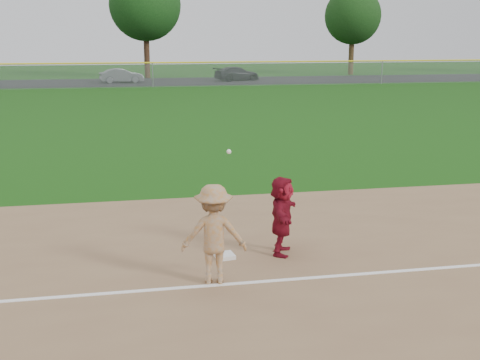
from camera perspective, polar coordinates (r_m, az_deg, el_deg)
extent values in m
plane|color=#164A0E|center=(11.37, 1.42, -8.14)|extent=(160.00, 160.00, 0.00)
cube|color=white|center=(10.64, 2.34, -9.58)|extent=(60.00, 0.10, 0.01)
cube|color=black|center=(56.52, -8.53, 9.19)|extent=(120.00, 10.00, 0.01)
cube|color=white|center=(11.69, -1.46, -7.20)|extent=(0.39, 0.39, 0.08)
imported|color=maroon|center=(11.72, 4.00, -3.37)|extent=(0.91, 1.51, 1.56)
imported|color=#54565C|center=(55.81, -11.18, 9.68)|extent=(4.02, 1.98, 1.27)
imported|color=black|center=(57.60, -0.30, 10.05)|extent=(4.72, 3.10, 1.27)
imported|color=gray|center=(10.33, -2.49, -5.15)|extent=(1.21, 0.81, 1.75)
sphere|color=white|center=(10.42, -1.06, 2.71)|extent=(0.08, 0.08, 0.08)
plane|color=#999EA0|center=(50.47, -8.28, 9.82)|extent=(110.00, 0.00, 110.00)
cylinder|color=yellow|center=(50.42, -8.32, 10.95)|extent=(110.00, 0.12, 0.12)
cylinder|color=gray|center=(50.47, -8.28, 9.82)|extent=(0.08, 0.08, 2.00)
cylinder|color=gray|center=(55.11, 13.30, 9.91)|extent=(0.08, 0.08, 2.00)
cylinder|color=#362013|center=(61.90, -8.82, 11.45)|extent=(0.56, 0.56, 4.10)
sphere|color=#113510|center=(61.93, -8.99, 16.10)|extent=(7.00, 7.00, 7.00)
cylinder|color=#3C2A16|center=(67.66, 10.49, 11.35)|extent=(0.56, 0.56, 3.64)
sphere|color=black|center=(67.64, 10.65, 15.05)|extent=(6.00, 6.00, 6.00)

